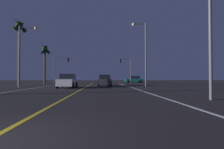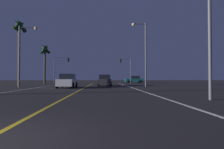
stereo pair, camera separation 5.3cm
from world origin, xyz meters
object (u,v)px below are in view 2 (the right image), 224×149
Objects in this scene: car_crossing_side at (134,80)px; street_lamp_right_near at (200,10)px; traffic_light_near_right at (125,65)px; street_lamp_left_mid at (24,48)px; palm_tree_left_mid at (19,32)px; traffic_light_near_left at (61,64)px; palm_tree_left_far at (45,52)px; car_ahead_far at (105,80)px; street_lamp_right_far at (143,47)px; car_oncoming at (67,81)px.

street_lamp_right_near reaches higher than car_crossing_side.
street_lamp_right_near reaches higher than traffic_light_near_right.
palm_tree_left_mid reaches higher than street_lamp_left_mid.
traffic_light_near_left is 0.72× the size of palm_tree_left_far.
car_crossing_side is 0.45× the size of palm_tree_left_mid.
car_crossing_side is at bearing 21.85° from palm_tree_left_far.
car_ahead_far is 17.06m from traffic_light_near_left.
palm_tree_left_mid reaches higher than street_lamp_right_near.
traffic_light_near_right is at bearing 0.00° from traffic_light_near_left.
car_crossing_side is 4.77m from traffic_light_near_right.
palm_tree_left_far is (-16.67, 26.42, 1.43)m from street_lamp_right_near.
street_lamp_right_near is at bearing 89.48° from street_lamp_right_far.
car_ahead_far is 19.11m from street_lamp_right_near.
street_lamp_right_far is (0.24, -16.81, 1.34)m from traffic_light_near_right.
car_oncoming is at bearing -75.12° from traffic_light_near_left.
car_ahead_far is at bearing -74.34° from street_lamp_right_near.
car_ahead_far is 0.45× the size of palm_tree_left_mid.
street_lamp_right_near is 20.22m from street_lamp_left_mid.
street_lamp_left_mid is at bearing -41.47° from street_lamp_right_near.
car_ahead_far is at bearing -36.00° from palm_tree_left_far.
street_lamp_left_mid is (-15.05, -18.24, 0.76)m from traffic_light_near_right.
palm_tree_left_far is (-11.63, 8.45, 5.51)m from car_ahead_far.
traffic_light_near_right is 22.99m from palm_tree_left_mid.
palm_tree_left_mid is 1.19× the size of palm_tree_left_far.
street_lamp_left_mid is (-17.47, -20.65, 4.08)m from car_crossing_side.
street_lamp_right_far reaches higher than car_ahead_far.
car_crossing_side is 21.19m from palm_tree_left_far.
traffic_light_near_right is 0.69× the size of palm_tree_left_far.
car_crossing_side is at bearing -24.62° from car_ahead_far.
car_oncoming is 19.80m from traffic_light_near_left.
street_lamp_left_mid is 15.36m from street_lamp_right_far.
palm_tree_left_far reaches higher than street_lamp_left_mid.
street_lamp_right_far is (-2.19, -19.22, 4.66)m from car_crossing_side.
palm_tree_left_mid is at bearing 122.07° from street_lamp_left_mid.
palm_tree_left_mid reaches higher than traffic_light_near_right.
palm_tree_left_mid is at bearing -117.38° from car_oncoming.
palm_tree_left_mid is 9.81m from palm_tree_left_far.
street_lamp_left_mid is at bearing -57.93° from palm_tree_left_mid.
car_crossing_side is 0.56× the size of street_lamp_right_near.
street_lamp_right_far is at bearing -34.64° from palm_tree_left_far.
palm_tree_left_far is at bearing 96.63° from street_lamp_left_mid.
street_lamp_left_mid is at bearing 5.32° from street_lamp_right_far.
street_lamp_right_near reaches higher than car_ahead_far.
car_crossing_side is 34.36m from street_lamp_right_near.
car_crossing_side is 27.35m from street_lamp_left_mid.
car_crossing_side is 0.74× the size of traffic_light_near_left.
street_lamp_right_far is at bearing -6.30° from palm_tree_left_mid.
street_lamp_right_far is at bearing 101.68° from car_oncoming.
car_crossing_side is 17.49m from traffic_light_near_left.
car_ahead_far is at bearing 138.37° from car_oncoming.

